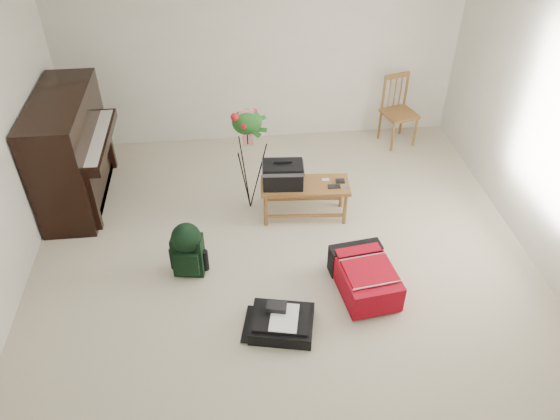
{
  "coord_description": "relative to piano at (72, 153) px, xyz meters",
  "views": [
    {
      "loc": [
        -0.47,
        -3.71,
        3.82
      ],
      "look_at": [
        -0.02,
        0.35,
        0.59
      ],
      "focal_mm": 35.0,
      "sensor_mm": 36.0,
      "label": 1
    }
  ],
  "objects": [
    {
      "name": "red_suitcase",
      "position": [
        2.9,
        -1.75,
        -0.44
      ],
      "size": [
        0.57,
        0.78,
        0.31
      ],
      "rotation": [
        0.0,
        0.0,
        0.13
      ],
      "color": "#A70717",
      "rests_on": "floor"
    },
    {
      "name": "floor",
      "position": [
        2.19,
        -1.6,
        -0.6
      ],
      "size": [
        5.0,
        5.5,
        0.01
      ],
      "primitive_type": "cube",
      "color": "beige",
      "rests_on": "ground"
    },
    {
      "name": "dining_chair",
      "position": [
        3.95,
        0.83,
        -0.16
      ],
      "size": [
        0.48,
        0.48,
        0.9
      ],
      "rotation": [
        0.0,
        0.0,
        0.27
      ],
      "color": "brown",
      "rests_on": "floor"
    },
    {
      "name": "flower_stand",
      "position": [
        1.92,
        -0.4,
        0.02
      ],
      "size": [
        0.42,
        0.42,
        1.26
      ],
      "rotation": [
        0.0,
        0.0,
        -0.07
      ],
      "color": "black",
      "rests_on": "floor"
    },
    {
      "name": "bench",
      "position": [
        2.34,
        -0.63,
        -0.08
      ],
      "size": [
        0.97,
        0.45,
        0.73
      ],
      "rotation": [
        0.0,
        0.0,
        -0.08
      ],
      "color": "brown",
      "rests_on": "floor"
    },
    {
      "name": "wall_back",
      "position": [
        2.19,
        1.15,
        0.65
      ],
      "size": [
        5.0,
        0.04,
        2.5
      ],
      "primitive_type": "cube",
      "color": "silver",
      "rests_on": "floor"
    },
    {
      "name": "ceiling",
      "position": [
        2.19,
        -1.6,
        1.9
      ],
      "size": [
        5.0,
        5.5,
        0.01
      ],
      "primitive_type": "cube",
      "color": "white",
      "rests_on": "wall_back"
    },
    {
      "name": "green_backpack",
      "position": [
        1.26,
        -1.38,
        -0.28
      ],
      "size": [
        0.32,
        0.29,
        0.58
      ],
      "rotation": [
        0.0,
        0.0,
        -0.17
      ],
      "color": "black",
      "rests_on": "floor"
    },
    {
      "name": "piano",
      "position": [
        0.0,
        0.0,
        0.0
      ],
      "size": [
        0.71,
        1.5,
        1.25
      ],
      "color": "black",
      "rests_on": "floor"
    },
    {
      "name": "black_duffel",
      "position": [
        2.08,
        -2.19,
        -0.52
      ],
      "size": [
        0.63,
        0.54,
        0.23
      ],
      "rotation": [
        0.0,
        0.0,
        -0.22
      ],
      "color": "black",
      "rests_on": "floor"
    }
  ]
}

